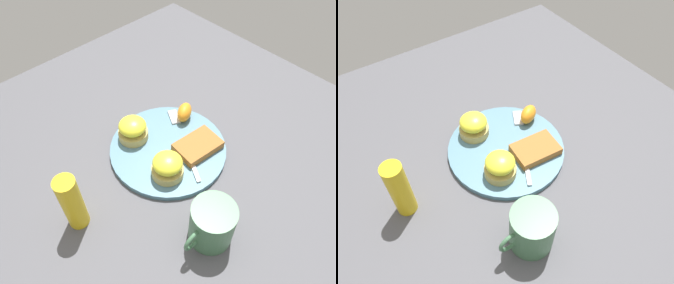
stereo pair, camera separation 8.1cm
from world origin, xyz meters
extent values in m
plane|color=#4C4C51|center=(0.00, 0.00, 0.00)|extent=(1.10, 1.10, 0.00)
cylinder|color=slate|center=(0.00, 0.00, 0.01)|extent=(0.29, 0.29, 0.01)
cylinder|color=tan|center=(0.04, -0.09, 0.02)|extent=(0.08, 0.08, 0.02)
ellipsoid|color=yellow|center=(0.04, -0.09, 0.06)|extent=(0.07, 0.07, 0.04)
cylinder|color=tan|center=(0.06, 0.06, 0.02)|extent=(0.08, 0.08, 0.02)
ellipsoid|color=yellow|center=(0.06, 0.06, 0.06)|extent=(0.07, 0.07, 0.04)
cube|color=#9D612B|center=(-0.05, 0.05, 0.02)|extent=(0.12, 0.09, 0.02)
ellipsoid|color=orange|center=(-0.10, -0.04, 0.04)|extent=(0.07, 0.06, 0.04)
cube|color=silver|center=(-0.01, 0.07, 0.02)|extent=(0.07, 0.12, 0.00)
cube|color=silver|center=(-0.08, -0.06, 0.02)|extent=(0.05, 0.06, 0.00)
cylinder|color=#42704C|center=(0.09, 0.23, 0.05)|extent=(0.09, 0.09, 0.10)
torus|color=#42704C|center=(0.14, 0.23, 0.06)|extent=(0.05, 0.01, 0.05)
cylinder|color=gold|center=(0.27, 0.01, 0.07)|extent=(0.04, 0.04, 0.15)
camera|label=1|loc=(0.36, 0.38, 0.65)|focal=35.00mm
camera|label=2|loc=(0.30, 0.43, 0.65)|focal=35.00mm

